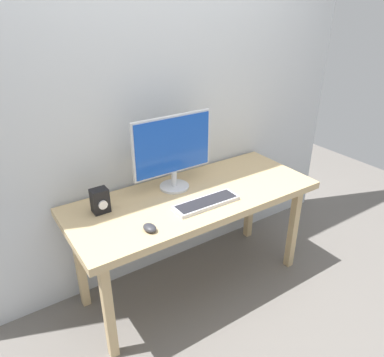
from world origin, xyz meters
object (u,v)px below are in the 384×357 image
Objects in this scene: keyboard_primary at (206,203)px; monitor at (173,149)px; mouse at (150,228)px; desk at (194,204)px; audio_controller at (100,201)px.

monitor is at bearing 98.36° from keyboard_primary.
mouse is at bearing -135.45° from monitor.
keyboard_primary is at bearing -81.64° from monitor.
audio_controller is at bearing 167.11° from desk.
monitor is at bearing 109.36° from desk.
mouse is 0.37m from audio_controller.
desk is 0.61m from audio_controller.
monitor is 6.24× the size of mouse.
desk is at bearing -12.89° from audio_controller.
mouse is at bearing -154.46° from desk.
desk is 18.25× the size of mouse.
keyboard_primary is at bearing -94.27° from desk.
audio_controller is (-0.58, 0.13, 0.14)m from desk.
desk is 2.92× the size of monitor.
monitor is 0.58m from mouse.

